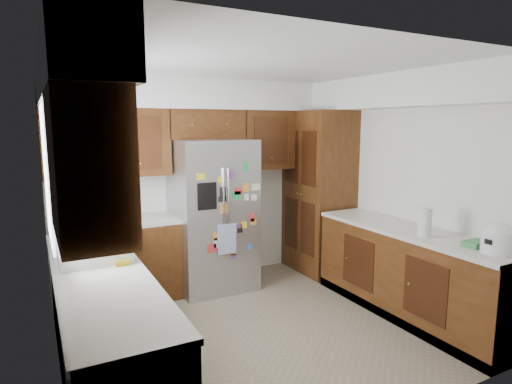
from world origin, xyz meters
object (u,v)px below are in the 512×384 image
rice_cooker (499,238)px  paper_towel (425,223)px  pantry (318,192)px  fridge (213,215)px

rice_cooker → paper_towel: (-0.14, 0.64, 0.01)m
pantry → rice_cooker: pantry is taller
fridge → rice_cooker: fridge is taller
rice_cooker → pantry: bearing=90.0°
fridge → rice_cooker: (1.50, -2.58, 0.15)m
fridge → paper_towel: 2.38m
pantry → paper_towel: bearing=-94.1°
pantry → fridge: pantry is taller
paper_towel → rice_cooker: bearing=-78.1°
rice_cooker → paper_towel: paper_towel is taller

